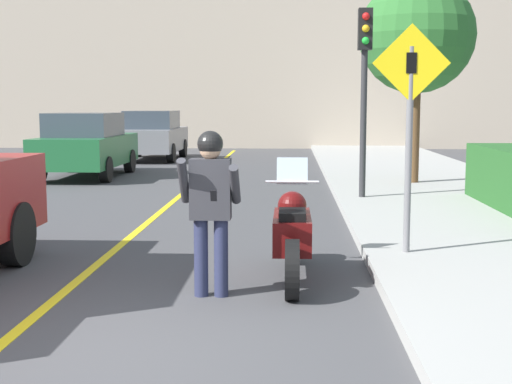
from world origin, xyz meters
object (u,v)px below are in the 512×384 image
motorcycle (292,234)px  street_tree (417,36)px  parked_car_grey (153,135)px  parked_car_green (86,144)px  crossing_sign (410,116)px  person_biker (211,197)px  traffic_light (364,67)px

motorcycle → street_tree: size_ratio=0.50×
motorcycle → parked_car_grey: size_ratio=0.54×
parked_car_green → crossing_sign: bearing=-55.8°
motorcycle → parked_car_green: bearing=116.5°
person_biker → traffic_light: traffic_light is taller
crossing_sign → traffic_light: bearing=90.2°
person_biker → parked_car_grey: size_ratio=0.39×
crossing_sign → parked_car_grey: size_ratio=0.64×
street_tree → parked_car_grey: size_ratio=1.09×
traffic_light → parked_car_grey: 12.40m
motorcycle → parked_car_grey: (-4.72, 16.58, 0.36)m
motorcycle → crossing_sign: crossing_sign is taller
traffic_light → parked_car_grey: traffic_light is taller
street_tree → parked_car_green: street_tree is taller
person_biker → street_tree: street_tree is taller
crossing_sign → street_tree: bearing=79.8°
person_biker → parked_car_green: size_ratio=0.39×
motorcycle → traffic_light: (1.36, 5.92, 2.10)m
traffic_light → crossing_sign: bearing=-89.8°
crossing_sign → street_tree: (1.40, 7.76, 1.64)m
traffic_light → motorcycle: bearing=-102.9°
traffic_light → person_biker: bearing=-107.9°
parked_car_grey → crossing_sign: bearing=-68.9°
parked_car_grey → traffic_light: bearing=-60.3°
parked_car_green → traffic_light: bearing=-35.6°
person_biker → traffic_light: (2.16, 6.67, 1.60)m
traffic_light → street_tree: size_ratio=0.77×
traffic_light → parked_car_green: traffic_light is taller
motorcycle → parked_car_grey: bearing=105.9°
motorcycle → street_tree: 9.47m
motorcycle → person_biker: person_biker is taller
person_biker → traffic_light: size_ratio=0.47×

